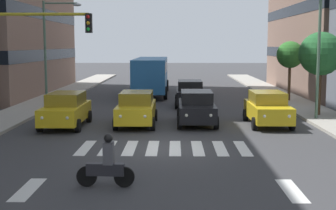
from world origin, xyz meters
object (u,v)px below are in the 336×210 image
object	(u,v)px
street_tree_2	(290,55)
car_1	(197,107)
street_lamp_right	(51,42)
street_tree_1	(321,54)
bus_behind_traffic	(151,72)
motorcycle_with_rider	(106,165)
traffic_light_gantry	(17,55)
car_row2_0	(190,93)
car_3	(66,109)
car_0	(267,108)
street_lamp_left	(311,42)
car_2	(136,108)

from	to	relation	value
street_tree_2	car_1	bearing A→B (deg)	53.43
street_lamp_right	street_tree_1	distance (m)	16.92
bus_behind_traffic	motorcycle_with_rider	xyz separation A→B (m)	(0.02, 25.71, -1.21)
car_1	street_tree_1	bearing A→B (deg)	-160.70
traffic_light_gantry	street_tree_1	bearing A→B (deg)	-151.37
street_lamp_right	street_tree_1	xyz separation A→B (m)	(-16.33, 4.36, -0.69)
street_tree_2	car_row2_0	bearing A→B (deg)	17.25
car_3	bus_behind_traffic	world-z (taller)	bus_behind_traffic
car_0	traffic_light_gantry	xyz separation A→B (m)	(11.06, 5.22, 2.82)
bus_behind_traffic	traffic_light_gantry	bearing A→B (deg)	77.86
car_row2_0	bus_behind_traffic	bearing A→B (deg)	-68.22
street_lamp_left	street_lamp_right	bearing A→B (deg)	-20.23
car_2	car_3	world-z (taller)	same
street_lamp_left	street_tree_1	size ratio (longest dim) A/B	1.43
car_1	street_tree_2	world-z (taller)	street_tree_2
street_lamp_left	street_lamp_right	distance (m)	16.42
car_row2_0	street_tree_2	distance (m)	7.92
car_1	car_row2_0	size ratio (longest dim) A/B	1.00
street_tree_1	car_1	bearing A→B (deg)	19.30
car_1	bus_behind_traffic	bearing A→B (deg)	-78.16
car_2	street_tree_1	xyz separation A→B (m)	(-10.16, -2.84, 2.71)
car_1	bus_behind_traffic	distance (m)	15.09
car_3	car_row2_0	bearing A→B (deg)	-128.45
street_tree_2	motorcycle_with_rider	bearing A→B (deg)	63.61
street_tree_2	street_tree_1	bearing A→B (deg)	90.07
street_tree_1	street_tree_2	size ratio (longest dim) A/B	1.11
traffic_light_gantry	bus_behind_traffic	bearing A→B (deg)	-102.14
car_2	car_row2_0	bearing A→B (deg)	-111.24
traffic_light_gantry	street_tree_2	xyz separation A→B (m)	(-14.49, -14.96, -0.32)
car_3	street_lamp_left	bearing A→B (deg)	-170.91
car_3	street_lamp_left	distance (m)	13.33
car_3	car_row2_0	world-z (taller)	same
bus_behind_traffic	street_lamp_right	size ratio (longest dim) A/B	1.55
street_lamp_left	street_tree_1	distance (m)	1.73
car_1	bus_behind_traffic	size ratio (longest dim) A/B	0.42
car_0	street_tree_1	size ratio (longest dim) A/B	0.95
car_3	street_lamp_right	bearing A→B (deg)	-70.99
street_lamp_left	car_3	bearing A→B (deg)	9.09
street_lamp_left	street_lamp_right	size ratio (longest dim) A/B	0.99
car_2	street_lamp_left	size ratio (longest dim) A/B	0.66
motorcycle_with_rider	street_lamp_right	bearing A→B (deg)	-70.92
car_0	motorcycle_with_rider	world-z (taller)	car_0
motorcycle_with_rider	car_3	bearing A→B (deg)	-70.87
bus_behind_traffic	street_tree_2	bearing A→B (deg)	152.78
motorcycle_with_rider	street_tree_2	distance (m)	23.03
motorcycle_with_rider	street_tree_1	size ratio (longest dim) A/B	0.36
car_2	traffic_light_gantry	bearing A→B (deg)	49.48
car_row2_0	bus_behind_traffic	world-z (taller)	bus_behind_traffic
bus_behind_traffic	street_lamp_right	bearing A→B (deg)	52.02
traffic_light_gantry	street_lamp_right	xyz separation A→B (m)	(1.83, -12.27, 0.59)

